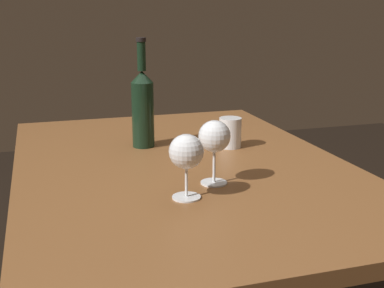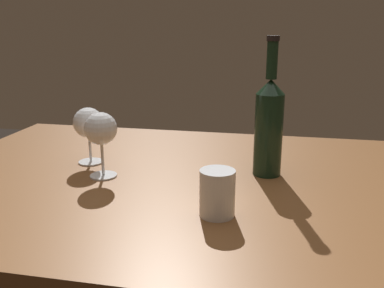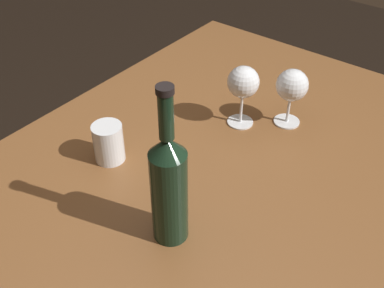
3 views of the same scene
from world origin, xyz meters
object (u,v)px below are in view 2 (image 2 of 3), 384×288
object	(u,v)px
wine_glass_left	(88,124)
water_tumbler	(217,195)
wine_glass_right	(101,130)
wine_bottle	(269,124)

from	to	relation	value
wine_glass_left	water_tumbler	size ratio (longest dim) A/B	1.62
wine_glass_right	wine_bottle	world-z (taller)	wine_bottle
wine_bottle	wine_glass_right	bearing A→B (deg)	13.71
water_tumbler	wine_bottle	bearing A→B (deg)	-108.89
wine_glass_left	wine_glass_right	distance (m)	0.12
wine_glass_left	wine_bottle	bearing A→B (deg)	-179.69
wine_glass_right	wine_bottle	bearing A→B (deg)	-166.29
water_tumbler	wine_glass_left	bearing A→B (deg)	-33.76
wine_glass_right	wine_bottle	distance (m)	0.40
wine_bottle	water_tumbler	xyz separation A→B (m)	(0.09, 0.25, -0.09)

